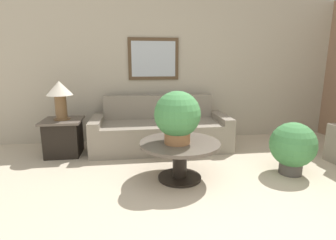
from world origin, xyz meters
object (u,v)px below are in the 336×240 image
(table_lamp, at_px, (60,94))
(couch_main, at_px, (161,132))
(side_table, at_px, (64,137))
(coffee_table, at_px, (180,152))
(potted_plant_on_table, at_px, (177,116))
(potted_plant_floor, at_px, (293,146))

(table_lamp, bearing_deg, couch_main, 4.61)
(side_table, distance_m, table_lamp, 0.69)
(couch_main, height_order, table_lamp, table_lamp)
(coffee_table, relative_size, potted_plant_on_table, 1.57)
(couch_main, xyz_separation_m, table_lamp, (-1.56, -0.13, 0.69))
(side_table, bearing_deg, table_lamp, 0.00)
(couch_main, height_order, potted_plant_floor, couch_main)
(couch_main, height_order, potted_plant_on_table, potted_plant_on_table)
(coffee_table, xyz_separation_m, potted_plant_floor, (1.49, -0.05, 0.03))
(potted_plant_floor, bearing_deg, couch_main, 140.67)
(coffee_table, height_order, side_table, side_table)
(coffee_table, distance_m, potted_plant_floor, 1.49)
(coffee_table, distance_m, side_table, 2.02)
(potted_plant_on_table, relative_size, potted_plant_floor, 0.92)
(couch_main, bearing_deg, side_table, -175.39)
(couch_main, relative_size, potted_plant_floor, 3.30)
(table_lamp, bearing_deg, potted_plant_floor, -20.48)
(couch_main, bearing_deg, coffee_table, -85.25)
(side_table, xyz_separation_m, potted_plant_floor, (3.15, -1.18, 0.09))
(potted_plant_on_table, xyz_separation_m, potted_plant_floor, (1.53, -0.01, -0.44))
(side_table, distance_m, potted_plant_floor, 3.37)
(couch_main, xyz_separation_m, coffee_table, (0.10, -1.26, 0.06))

